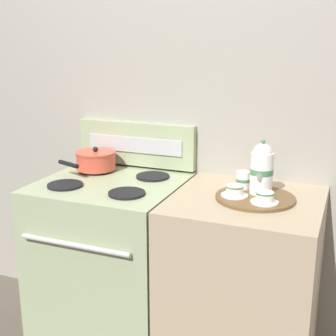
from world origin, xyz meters
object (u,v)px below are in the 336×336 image
(saucepan, at_px, (95,160))
(serving_tray, at_px, (255,198))
(teacup_left, at_px, (235,191))
(teacup_right, at_px, (265,197))
(creamer_jug, at_px, (243,180))
(teapot, at_px, (262,168))
(stove, at_px, (113,263))

(saucepan, bearing_deg, serving_tray, -8.70)
(teacup_left, xyz_separation_m, teacup_right, (0.14, -0.04, 0.00))
(serving_tray, height_order, teacup_right, teacup_right)
(teacup_left, xyz_separation_m, creamer_jug, (0.01, 0.12, 0.02))
(saucepan, distance_m, teacup_right, 0.97)
(serving_tray, bearing_deg, creamer_jug, 130.35)
(teapot, bearing_deg, serving_tray, -102.73)
(saucepan, xyz_separation_m, teapot, (0.90, -0.08, 0.07))
(stove, bearing_deg, teacup_left, -1.92)
(serving_tray, relative_size, creamer_jug, 4.31)
(saucepan, distance_m, creamer_jug, 0.81)
(teacup_left, distance_m, creamer_jug, 0.12)
(teapot, relative_size, creamer_jug, 3.03)
(teacup_right, bearing_deg, stove, 175.43)
(saucepan, relative_size, teacup_right, 2.60)
(teapot, bearing_deg, teacup_right, -71.26)
(teacup_right, bearing_deg, serving_tray, 127.34)
(saucepan, bearing_deg, teapot, -5.30)
(teapot, bearing_deg, saucepan, 174.70)
(serving_tray, relative_size, teapot, 1.42)
(saucepan, distance_m, teapot, 0.91)
(serving_tray, bearing_deg, saucepan, 171.30)
(teacup_left, relative_size, creamer_jug, 1.46)
(teacup_left, relative_size, teacup_right, 1.00)
(saucepan, bearing_deg, stove, -40.84)
(serving_tray, bearing_deg, teacup_right, -52.66)
(serving_tray, xyz_separation_m, creamer_jug, (-0.08, 0.09, 0.05))
(stove, relative_size, saucepan, 2.91)
(teacup_right, distance_m, creamer_jug, 0.21)
(creamer_jug, bearing_deg, serving_tray, -49.65)
(serving_tray, relative_size, teacup_right, 2.95)
(saucepan, relative_size, teacup_left, 2.60)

